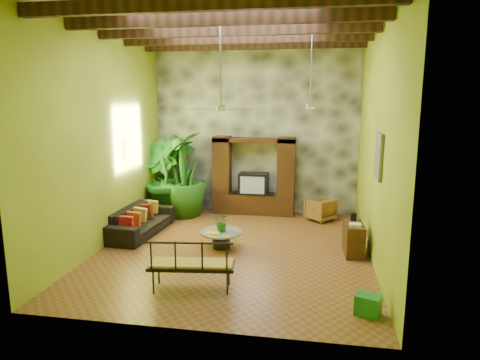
% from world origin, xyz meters
% --- Properties ---
extents(ground, '(7.00, 7.00, 0.00)m').
position_xyz_m(ground, '(0.00, 0.00, 0.00)').
color(ground, brown).
rests_on(ground, ground).
extents(ceiling, '(6.00, 7.00, 0.02)m').
position_xyz_m(ceiling, '(0.00, 0.00, 5.00)').
color(ceiling, silver).
rests_on(ceiling, back_wall).
extents(back_wall, '(6.00, 0.02, 5.00)m').
position_xyz_m(back_wall, '(0.00, 3.50, 2.50)').
color(back_wall, olive).
rests_on(back_wall, ground).
extents(left_wall, '(0.02, 7.00, 5.00)m').
position_xyz_m(left_wall, '(-3.00, 0.00, 2.50)').
color(left_wall, olive).
rests_on(left_wall, ground).
extents(right_wall, '(0.02, 7.00, 5.00)m').
position_xyz_m(right_wall, '(3.00, 0.00, 2.50)').
color(right_wall, olive).
rests_on(right_wall, ground).
extents(stone_accent_wall, '(5.98, 0.10, 4.98)m').
position_xyz_m(stone_accent_wall, '(0.00, 3.44, 2.50)').
color(stone_accent_wall, '#3C3D44').
rests_on(stone_accent_wall, ground).
extents(ceiling_beams, '(5.95, 5.36, 0.22)m').
position_xyz_m(ceiling_beams, '(0.00, 0.00, 4.78)').
color(ceiling_beams, '#3A1D12').
rests_on(ceiling_beams, ceiling).
extents(entertainment_center, '(2.40, 0.55, 2.30)m').
position_xyz_m(entertainment_center, '(0.00, 3.14, 0.97)').
color(entertainment_center, black).
rests_on(entertainment_center, ground).
extents(ceiling_fan_front, '(1.28, 1.28, 1.86)m').
position_xyz_m(ceiling_fan_front, '(-0.20, -0.40, 3.40)').
color(ceiling_fan_front, '#A4A4A8').
rests_on(ceiling_fan_front, ceiling).
extents(ceiling_fan_back, '(1.28, 1.28, 1.86)m').
position_xyz_m(ceiling_fan_back, '(1.60, 1.20, 3.40)').
color(ceiling_fan_back, '#A4A4A8').
rests_on(ceiling_fan_back, ceiling).
extents(wall_art_mask, '(0.06, 0.32, 0.55)m').
position_xyz_m(wall_art_mask, '(-2.96, 1.00, 2.10)').
color(wall_art_mask, gold).
rests_on(wall_art_mask, left_wall).
extents(wall_art_painting, '(0.06, 0.70, 0.90)m').
position_xyz_m(wall_art_painting, '(2.96, -0.60, 2.30)').
color(wall_art_painting, '#296299').
rests_on(wall_art_painting, right_wall).
extents(sofa, '(1.08, 2.39, 0.68)m').
position_xyz_m(sofa, '(-2.57, 0.75, 0.34)').
color(sofa, black).
rests_on(sofa, ground).
extents(wicker_armchair, '(0.97, 0.97, 0.63)m').
position_xyz_m(wicker_armchair, '(1.96, 2.75, 0.32)').
color(wicker_armchair, olive).
rests_on(wicker_armchair, ground).
extents(tall_plant_a, '(1.46, 1.27, 2.33)m').
position_xyz_m(tall_plant_a, '(-2.31, 2.88, 1.16)').
color(tall_plant_a, '#1C631A').
rests_on(tall_plant_a, ground).
extents(tall_plant_b, '(1.57, 1.54, 2.22)m').
position_xyz_m(tall_plant_b, '(-2.57, 2.38, 1.11)').
color(tall_plant_b, '#19611F').
rests_on(tall_plant_b, ground).
extents(tall_plant_c, '(1.52, 1.52, 2.47)m').
position_xyz_m(tall_plant_c, '(-1.99, 2.56, 1.23)').
color(tall_plant_c, '#1E5817').
rests_on(tall_plant_c, ground).
extents(coffee_table, '(0.97, 0.97, 0.40)m').
position_xyz_m(coffee_table, '(-0.31, 0.05, 0.26)').
color(coffee_table, black).
rests_on(coffee_table, ground).
extents(centerpiece_plant, '(0.42, 0.38, 0.41)m').
position_xyz_m(centerpiece_plant, '(-0.29, 0.06, 0.61)').
color(centerpiece_plant, '#1A651E').
rests_on(centerpiece_plant, coffee_table).
extents(yellow_tray, '(0.29, 0.22, 0.03)m').
position_xyz_m(yellow_tray, '(-0.47, -0.16, 0.42)').
color(yellow_tray, yellow).
rests_on(yellow_tray, coffee_table).
extents(iron_bench, '(1.59, 0.74, 0.57)m').
position_xyz_m(iron_bench, '(-0.37, -2.23, 0.54)').
color(iron_bench, black).
rests_on(iron_bench, ground).
extents(side_console, '(0.43, 0.89, 0.70)m').
position_xyz_m(side_console, '(2.65, 0.18, 0.35)').
color(side_console, '#3C1B13').
rests_on(side_console, ground).
extents(green_bin, '(0.46, 0.40, 0.33)m').
position_xyz_m(green_bin, '(2.65, -2.58, 0.17)').
color(green_bin, '#217D3C').
rests_on(green_bin, ground).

